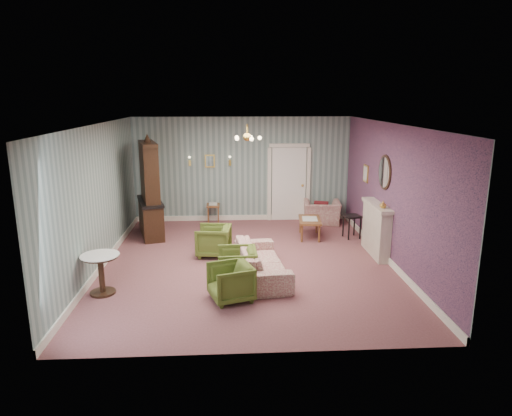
{
  "coord_description": "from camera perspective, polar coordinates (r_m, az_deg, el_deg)",
  "views": [
    {
      "loc": [
        -0.34,
        -9.11,
        3.43
      ],
      "look_at": [
        0.2,
        0.4,
        1.1
      ],
      "focal_mm": 32.04,
      "sensor_mm": 36.0,
      "label": 1
    }
  ],
  "objects": [
    {
      "name": "wingback_chair",
      "position": [
        12.7,
        8.22,
        -0.08
      ],
      "size": [
        1.04,
        0.74,
        0.85
      ],
      "primitive_type": "imported",
      "rotation": [
        0.0,
        0.0,
        3.03
      ],
      "color": "#903A43",
      "rests_on": "floor"
    },
    {
      "name": "floor",
      "position": [
        9.74,
        -1.05,
        -6.88
      ],
      "size": [
        7.0,
        7.0,
        0.0
      ],
      "primitive_type": "plane",
      "color": "brown",
      "rests_on": "ground"
    },
    {
      "name": "pedestal_table",
      "position": [
        8.62,
        -18.74,
        -7.82
      ],
      "size": [
        0.79,
        0.79,
        0.74
      ],
      "primitive_type": null,
      "rotation": [
        0.0,
        0.0,
        0.18
      ],
      "color": "black",
      "rests_on": "floor"
    },
    {
      "name": "olive_chair_a",
      "position": [
        7.96,
        -3.19,
        -9.02
      ],
      "size": [
        0.82,
        0.85,
        0.71
      ],
      "primitive_type": "imported",
      "rotation": [
        0.0,
        0.0,
        -1.26
      ],
      "color": "#4D5C20",
      "rests_on": "floor"
    },
    {
      "name": "wall_right",
      "position": [
        9.9,
        16.54,
        1.64
      ],
      "size": [
        0.0,
        7.0,
        7.0
      ],
      "primitive_type": "plane",
      "rotation": [
        1.57,
        0.0,
        -1.57
      ],
      "color": "slate",
      "rests_on": "ground"
    },
    {
      "name": "door",
      "position": [
        12.89,
        4.11,
        3.21
      ],
      "size": [
        1.12,
        0.12,
        2.16
      ],
      "primitive_type": null,
      "color": "white",
      "rests_on": "floor"
    },
    {
      "name": "wall_front",
      "position": [
        5.96,
        0.22,
        -5.66
      ],
      "size": [
        6.0,
        0.0,
        6.0
      ],
      "primitive_type": "plane",
      "rotation": [
        -1.57,
        0.0,
        0.0
      ],
      "color": "slate",
      "rests_on": "ground"
    },
    {
      "name": "wall_right_floral",
      "position": [
        9.9,
        16.46,
        1.64
      ],
      "size": [
        0.0,
        7.0,
        7.0
      ],
      "primitive_type": "plane",
      "rotation": [
        1.57,
        0.0,
        -1.57
      ],
      "color": "#A2516D",
      "rests_on": "ground"
    },
    {
      "name": "oval_mirror",
      "position": [
        10.19,
        15.73,
        4.31
      ],
      "size": [
        0.04,
        0.76,
        0.84
      ],
      "primitive_type": null,
      "color": "white",
      "rests_on": "wall_right"
    },
    {
      "name": "olive_chair_b",
      "position": [
        8.65,
        -2.4,
        -6.99
      ],
      "size": [
        0.69,
        0.73,
        0.74
      ],
      "primitive_type": "imported",
      "rotation": [
        0.0,
        0.0,
        -1.55
      ],
      "color": "#4D5C20",
      "rests_on": "floor"
    },
    {
      "name": "framed_print",
      "position": [
        11.5,
        13.56,
        4.21
      ],
      "size": [
        0.04,
        0.34,
        0.42
      ],
      "primitive_type": null,
      "color": "gold",
      "rests_on": "wall_right"
    },
    {
      "name": "sofa_chintz",
      "position": [
        8.93,
        0.71,
        -6.01
      ],
      "size": [
        0.83,
        2.16,
        0.83
      ],
      "primitive_type": "imported",
      "rotation": [
        0.0,
        0.0,
        1.68
      ],
      "color": "#903A43",
      "rests_on": "floor"
    },
    {
      "name": "nesting_table",
      "position": [
        12.66,
        -5.35,
        -0.65
      ],
      "size": [
        0.36,
        0.46,
        0.59
      ],
      "primitive_type": null,
      "rotation": [
        0.0,
        0.0,
        0.01
      ],
      "color": "brown",
      "rests_on": "floor"
    },
    {
      "name": "sconce_left",
      "position": [
        12.72,
        -8.28,
        5.78
      ],
      "size": [
        0.16,
        0.12,
        0.3
      ],
      "primitive_type": null,
      "color": "gold",
      "rests_on": "wall_back"
    },
    {
      "name": "coffee_table",
      "position": [
        11.47,
        6.7,
        -2.5
      ],
      "size": [
        0.62,
        0.99,
        0.48
      ],
      "primitive_type": null,
      "rotation": [
        0.0,
        0.0,
        -0.11
      ],
      "color": "brown",
      "rests_on": "floor"
    },
    {
      "name": "mantel_vase",
      "position": [
        9.9,
        15.58,
        0.41
      ],
      "size": [
        0.15,
        0.15,
        0.15
      ],
      "primitive_type": "imported",
      "color": "gold",
      "rests_on": "fireplace"
    },
    {
      "name": "dresser",
      "position": [
        11.63,
        -13.19,
        2.59
      ],
      "size": [
        0.91,
        1.59,
        2.5
      ],
      "primitive_type": null,
      "rotation": [
        0.0,
        0.0,
        0.27
      ],
      "color": "black",
      "rests_on": "floor"
    },
    {
      "name": "sconce_right",
      "position": [
        12.67,
        -3.29,
        5.87
      ],
      "size": [
        0.16,
        0.12,
        0.3
      ],
      "primitive_type": null,
      "color": "gold",
      "rests_on": "wall_back"
    },
    {
      "name": "gilt_mirror_back",
      "position": [
        12.7,
        -5.78,
        5.85
      ],
      "size": [
        0.28,
        0.06,
        0.36
      ],
      "primitive_type": null,
      "color": "gold",
      "rests_on": "wall_back"
    },
    {
      "name": "wall_back",
      "position": [
        12.77,
        -1.7,
        4.82
      ],
      "size": [
        6.0,
        0.0,
        6.0
      ],
      "primitive_type": "plane",
      "rotation": [
        1.57,
        0.0,
        0.0
      ],
      "color": "slate",
      "rests_on": "ground"
    },
    {
      "name": "olive_chair_c",
      "position": [
        10.13,
        -5.33,
        -3.91
      ],
      "size": [
        0.75,
        0.79,
        0.74
      ],
      "primitive_type": "imported",
      "rotation": [
        0.0,
        0.0,
        -1.69
      ],
      "color": "#4D5C20",
      "rests_on": "floor"
    },
    {
      "name": "ceiling",
      "position": [
        9.13,
        -1.13,
        10.42
      ],
      "size": [
        7.0,
        7.0,
        0.0
      ],
      "primitive_type": "plane",
      "rotation": [
        3.14,
        0.0,
        0.0
      ],
      "color": "white",
      "rests_on": "ground"
    },
    {
      "name": "side_table_black",
      "position": [
        11.57,
        11.86,
        -2.3
      ],
      "size": [
        0.46,
        0.46,
        0.58
      ],
      "primitive_type": null,
      "rotation": [
        0.0,
        0.0,
        0.22
      ],
      "color": "black",
      "rests_on": "floor"
    },
    {
      "name": "fireplace",
      "position": [
        10.43,
        14.76,
        -2.58
      ],
      "size": [
        0.3,
        1.4,
        1.16
      ],
      "primitive_type": null,
      "color": "beige",
      "rests_on": "floor"
    },
    {
      "name": "wall_left",
      "position": [
        9.69,
        -19.11,
        1.19
      ],
      "size": [
        0.0,
        7.0,
        7.0
      ],
      "primitive_type": "plane",
      "rotation": [
        1.57,
        0.0,
        1.57
      ],
      "color": "slate",
      "rests_on": "ground"
    },
    {
      "name": "burgundy_cushion",
      "position": [
        12.54,
        8.14,
        -0.01
      ],
      "size": [
        0.41,
        0.28,
        0.39
      ],
      "primitive_type": "cube",
      "rotation": [
        0.17,
        0.0,
        -0.35
      ],
      "color": "#5C171C",
      "rests_on": "wingback_chair"
    },
    {
      "name": "chandelier",
      "position": [
        9.15,
        -1.12,
        8.73
      ],
      "size": [
        0.56,
        0.56,
        0.36
      ],
      "primitive_type": null,
      "color": "gold",
      "rests_on": "ceiling"
    }
  ]
}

